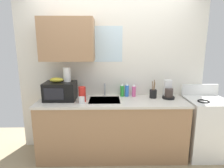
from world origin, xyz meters
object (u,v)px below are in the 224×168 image
object	(u,v)px
banana_bunch	(56,80)
paper_towel_roll	(67,74)
coffee_maker	(168,91)
dish_soap_bottle_blue	(127,90)
cereal_canister	(82,94)
stove_range	(205,127)
utensil_crock	(153,93)
mug_white	(82,100)
dish_soap_bottle_green	(122,90)
dish_soap_bottle_pink	(134,91)
microwave	(60,91)

from	to	relation	value
banana_bunch	paper_towel_roll	distance (m)	0.18
coffee_maker	dish_soap_bottle_blue	world-z (taller)	coffee_maker
cereal_canister	dish_soap_bottle_blue	bearing A→B (deg)	21.28
stove_range	dish_soap_bottle_blue	xyz separation A→B (m)	(-1.21, 0.21, 0.54)
coffee_maker	utensil_crock	bearing A→B (deg)	177.16
dish_soap_bottle_blue	mug_white	xyz separation A→B (m)	(-0.68, -0.35, -0.05)
paper_towel_roll	coffee_maker	xyz separation A→B (m)	(1.55, 0.01, -0.28)
dish_soap_bottle_green	mug_white	xyz separation A→B (m)	(-0.60, -0.36, -0.05)
coffee_maker	dish_soap_bottle_green	size ratio (longest dim) A/B	1.34
stove_range	coffee_maker	world-z (taller)	coffee_maker
coffee_maker	cereal_canister	bearing A→B (deg)	-173.12
paper_towel_roll	dish_soap_bottle_blue	distance (m)	0.97
paper_towel_roll	cereal_canister	bearing A→B (deg)	-32.01
dish_soap_bottle_blue	utensil_crock	distance (m)	0.42
paper_towel_roll	dish_soap_bottle_pink	bearing A→B (deg)	5.85
mug_white	stove_range	bearing A→B (deg)	4.34
dish_soap_bottle_blue	cereal_canister	xyz separation A→B (m)	(-0.68, -0.26, 0.01)
microwave	dish_soap_bottle_blue	xyz separation A→B (m)	(1.02, 0.17, -0.03)
dish_soap_bottle_blue	mug_white	bearing A→B (deg)	-152.31
dish_soap_bottle_pink	dish_soap_bottle_blue	bearing A→B (deg)	175.43
dish_soap_bottle_pink	cereal_canister	bearing A→B (deg)	-162.09
stove_range	mug_white	distance (m)	1.96
dish_soap_bottle_green	banana_bunch	bearing A→B (deg)	-170.37
stove_range	dish_soap_bottle_blue	distance (m)	1.35
paper_towel_roll	mug_white	size ratio (longest dim) A/B	2.32
microwave	mug_white	bearing A→B (deg)	-28.72
stove_range	microwave	world-z (taller)	microwave
dish_soap_bottle_blue	paper_towel_roll	bearing A→B (deg)	-172.90
paper_towel_roll	dish_soap_bottle_pink	size ratio (longest dim) A/B	1.09
stove_range	coffee_maker	xyz separation A→B (m)	(-0.58, 0.10, 0.55)
banana_bunch	utensil_crock	world-z (taller)	banana_bunch
coffee_maker	mug_white	world-z (taller)	coffee_maker
cereal_canister	paper_towel_roll	bearing A→B (deg)	147.99
coffee_maker	dish_soap_bottle_green	bearing A→B (deg)	171.17
paper_towel_roll	dish_soap_bottle_green	bearing A→B (deg)	8.00
banana_bunch	paper_towel_roll	xyz separation A→B (m)	(0.15, 0.05, 0.08)
stove_range	paper_towel_roll	world-z (taller)	paper_towel_roll
coffee_maker	dish_soap_bottle_green	xyz separation A→B (m)	(-0.71, 0.11, -0.01)
cereal_canister	stove_range	bearing A→B (deg)	1.62
dish_soap_bottle_blue	mug_white	world-z (taller)	dish_soap_bottle_blue
banana_bunch	dish_soap_bottle_pink	world-z (taller)	banana_bunch
microwave	paper_towel_roll	xyz separation A→B (m)	(0.10, 0.05, 0.24)
dish_soap_bottle_blue	dish_soap_bottle_pink	bearing A→B (deg)	-4.57
dish_soap_bottle_pink	paper_towel_roll	bearing A→B (deg)	-174.15
mug_white	dish_soap_bottle_pink	bearing A→B (deg)	23.70
dish_soap_bottle_pink	mug_white	xyz separation A→B (m)	(-0.79, -0.35, -0.05)
microwave	utensil_crock	xyz separation A→B (m)	(1.42, 0.07, -0.06)
utensil_crock	mug_white	bearing A→B (deg)	-166.47
paper_towel_roll	dish_soap_bottle_green	distance (m)	0.90
coffee_maker	utensil_crock	world-z (taller)	utensil_crock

